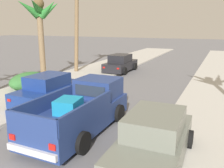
{
  "coord_description": "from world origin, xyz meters",
  "views": [
    {
      "loc": [
        4.91,
        -0.08,
        4.0
      ],
      "look_at": [
        0.05,
        10.4,
        1.2
      ],
      "focal_mm": 38.58,
      "sensor_mm": 36.0,
      "label": 1
    }
  ],
  "objects_px": {
    "pickup_truck": "(82,110)",
    "car_left_mid": "(121,64)",
    "car_right_mid": "(154,140)",
    "car_right_near": "(49,90)",
    "hedge_bush": "(29,81)",
    "palm_tree_left_fore": "(39,15)"
  },
  "relations": [
    {
      "from": "pickup_truck",
      "to": "car_left_mid",
      "type": "height_order",
      "value": "pickup_truck"
    },
    {
      "from": "car_left_mid",
      "to": "car_right_mid",
      "type": "xyz_separation_m",
      "value": [
        6.64,
        -13.18,
        0.0
      ]
    },
    {
      "from": "car_right_near",
      "to": "car_left_mid",
      "type": "bearing_deg",
      "value": 90.41
    },
    {
      "from": "car_right_mid",
      "to": "hedge_bush",
      "type": "bearing_deg",
      "value": 152.48
    },
    {
      "from": "pickup_truck",
      "to": "hedge_bush",
      "type": "distance_m",
      "value": 7.56
    },
    {
      "from": "pickup_truck",
      "to": "palm_tree_left_fore",
      "type": "relative_size",
      "value": 0.88
    },
    {
      "from": "car_right_near",
      "to": "car_left_mid",
      "type": "height_order",
      "value": "same"
    },
    {
      "from": "palm_tree_left_fore",
      "to": "hedge_bush",
      "type": "bearing_deg",
      "value": -68.37
    },
    {
      "from": "car_right_mid",
      "to": "hedge_bush",
      "type": "relative_size",
      "value": 1.53
    },
    {
      "from": "pickup_truck",
      "to": "car_right_near",
      "type": "bearing_deg",
      "value": 147.44
    },
    {
      "from": "car_left_mid",
      "to": "palm_tree_left_fore",
      "type": "height_order",
      "value": "palm_tree_left_fore"
    },
    {
      "from": "car_left_mid",
      "to": "hedge_bush",
      "type": "relative_size",
      "value": 1.53
    },
    {
      "from": "car_left_mid",
      "to": "palm_tree_left_fore",
      "type": "xyz_separation_m",
      "value": [
        -4.02,
        -5.59,
        4.02
      ]
    },
    {
      "from": "car_right_near",
      "to": "palm_tree_left_fore",
      "type": "height_order",
      "value": "palm_tree_left_fore"
    },
    {
      "from": "car_right_near",
      "to": "car_left_mid",
      "type": "distance_m",
      "value": 9.88
    },
    {
      "from": "palm_tree_left_fore",
      "to": "hedge_bush",
      "type": "distance_m",
      "value": 5.01
    },
    {
      "from": "car_left_mid",
      "to": "hedge_bush",
      "type": "bearing_deg",
      "value": -110.23
    },
    {
      "from": "pickup_truck",
      "to": "car_right_mid",
      "type": "height_order",
      "value": "pickup_truck"
    },
    {
      "from": "pickup_truck",
      "to": "car_right_near",
      "type": "relative_size",
      "value": 1.22
    },
    {
      "from": "palm_tree_left_fore",
      "to": "car_left_mid",
      "type": "bearing_deg",
      "value": 54.25
    },
    {
      "from": "car_right_mid",
      "to": "palm_tree_left_fore",
      "type": "distance_m",
      "value": 13.69
    },
    {
      "from": "pickup_truck",
      "to": "hedge_bush",
      "type": "xyz_separation_m",
      "value": [
        -6.47,
        3.9,
        -0.24
      ]
    }
  ]
}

